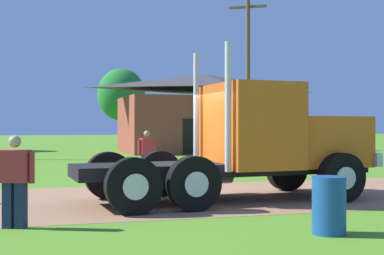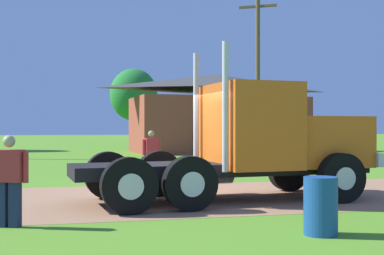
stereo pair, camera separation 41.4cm
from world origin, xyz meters
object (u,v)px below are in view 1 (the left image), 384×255
visitor_standing_near (15,178)px  shed_building (207,115)px  steel_barrel (329,205)px  visitor_far_side (147,152)px  truck_foreground_white (258,144)px  utility_pole_far (248,72)px

visitor_standing_near → shed_building: shed_building is taller
steel_barrel → shed_building: 27.50m
visitor_far_side → steel_barrel: visitor_far_side is taller
steel_barrel → truck_foreground_white: bearing=82.9°
visitor_standing_near → steel_barrel: (4.85, -1.86, -0.39)m
steel_barrel → visitor_far_side: bearing=96.4°
truck_foreground_white → utility_pole_far: 18.74m
steel_barrel → utility_pole_far: utility_pole_far is taller
truck_foreground_white → visitor_far_side: size_ratio=4.53×
visitor_far_side → shed_building: 18.46m
truck_foreground_white → shed_building: 23.29m
truck_foreground_white → steel_barrel: (-0.52, -4.16, -0.85)m
visitor_far_side → truck_foreground_white: bearing=-74.1°
visitor_standing_near → steel_barrel: 5.21m
truck_foreground_white → visitor_standing_near: bearing=-156.8°
visitor_standing_near → shed_building: (11.01, 24.86, 1.69)m
steel_barrel → shed_building: shed_building is taller
truck_foreground_white → shed_building: (5.64, 22.56, 1.23)m
visitor_standing_near → steel_barrel: size_ratio=1.71×
visitor_standing_near → shed_building: bearing=66.1°
shed_building → utility_pole_far: size_ratio=1.28×
truck_foreground_white → utility_pole_far: (6.52, 17.19, 3.62)m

